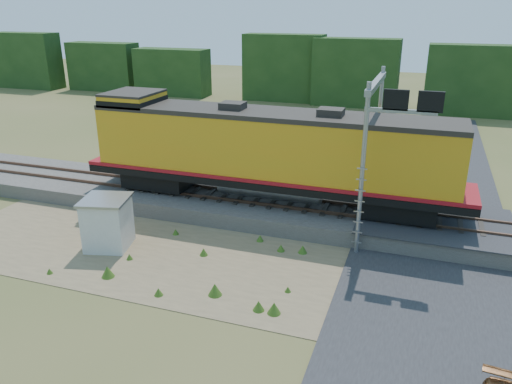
% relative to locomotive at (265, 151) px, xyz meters
% --- Properties ---
extents(ground, '(140.00, 140.00, 0.00)m').
position_rel_locomotive_xyz_m(ground, '(1.44, -6.00, -3.47)').
color(ground, '#475123').
rests_on(ground, ground).
extents(ballast, '(70.00, 5.00, 0.80)m').
position_rel_locomotive_xyz_m(ballast, '(1.44, -0.00, -3.07)').
color(ballast, slate).
rests_on(ballast, ground).
extents(rails, '(70.00, 1.54, 0.16)m').
position_rel_locomotive_xyz_m(rails, '(1.44, -0.00, -2.59)').
color(rails, brown).
rests_on(rails, ballast).
extents(dirt_shoulder, '(26.00, 8.00, 0.03)m').
position_rel_locomotive_xyz_m(dirt_shoulder, '(-0.56, -5.50, -3.45)').
color(dirt_shoulder, '#8C7754').
rests_on(dirt_shoulder, ground).
extents(road, '(7.00, 66.00, 0.86)m').
position_rel_locomotive_xyz_m(road, '(8.44, -5.26, -3.38)').
color(road, '#38383A').
rests_on(road, ground).
extents(tree_line_north, '(130.00, 3.00, 6.50)m').
position_rel_locomotive_xyz_m(tree_line_north, '(1.44, 32.00, -0.40)').
color(tree_line_north, '#1B3814').
rests_on(tree_line_north, ground).
extents(weed_clumps, '(15.00, 6.20, 0.56)m').
position_rel_locomotive_xyz_m(weed_clumps, '(-2.06, -5.90, -3.47)').
color(weed_clumps, '#3B601B').
rests_on(weed_clumps, ground).
extents(locomotive, '(19.69, 3.00, 5.08)m').
position_rel_locomotive_xyz_m(locomotive, '(0.00, 0.00, 0.00)').
color(locomotive, black).
rests_on(locomotive, rails).
extents(shed, '(2.41, 2.41, 2.36)m').
position_rel_locomotive_xyz_m(shed, '(-5.48, -5.84, -2.27)').
color(shed, silver).
rests_on(shed, ground).
extents(signal_gantry, '(2.98, 6.20, 7.51)m').
position_rel_locomotive_xyz_m(signal_gantry, '(5.60, -0.68, 2.14)').
color(signal_gantry, gray).
rests_on(signal_gantry, ground).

